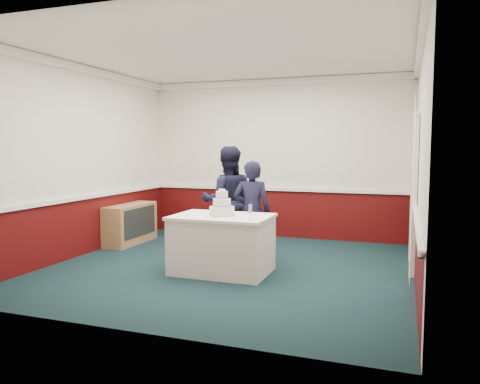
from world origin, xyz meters
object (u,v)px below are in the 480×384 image
(person_woman, at_px, (252,212))
(cake_knife, at_px, (214,217))
(sideboard, at_px, (130,224))
(cake_table, at_px, (222,244))
(champagne_flute, at_px, (250,210))
(person_man, at_px, (228,201))
(wedding_cake, at_px, (222,207))

(person_woman, bearing_deg, cake_knife, 64.76)
(sideboard, distance_m, cake_table, 2.62)
(cake_table, bearing_deg, cake_knife, -98.53)
(champagne_flute, bearing_deg, person_man, 122.21)
(cake_knife, bearing_deg, sideboard, 123.06)
(sideboard, bearing_deg, person_woman, -14.13)
(sideboard, bearing_deg, person_man, -9.19)
(cake_table, relative_size, cake_knife, 6.00)
(sideboard, bearing_deg, wedding_cake, -29.52)
(champagne_flute, distance_m, person_woman, 1.00)
(cake_knife, xyz_separation_m, champagne_flute, (0.53, -0.08, 0.14))
(sideboard, height_order, cake_knife, cake_knife)
(wedding_cake, distance_m, person_woman, 0.71)
(cake_table, height_order, wedding_cake, wedding_cake)
(sideboard, distance_m, champagne_flute, 3.24)
(wedding_cake, bearing_deg, person_man, 106.46)
(cake_table, distance_m, champagne_flute, 0.78)
(cake_table, relative_size, person_man, 0.76)
(wedding_cake, bearing_deg, cake_table, -90.00)
(champagne_flute, relative_size, person_man, 0.12)
(champagne_flute, bearing_deg, person_woman, 106.96)
(cake_table, height_order, person_woman, person_woman)
(sideboard, height_order, cake_table, cake_table)
(wedding_cake, bearing_deg, champagne_flute, -29.25)
(cake_knife, bearing_deg, wedding_cake, 58.06)
(sideboard, xyz_separation_m, wedding_cake, (2.28, -1.29, 0.55))
(cake_table, xyz_separation_m, person_man, (-0.29, 0.97, 0.46))
(cake_table, relative_size, champagne_flute, 6.44)
(person_man, bearing_deg, sideboard, -34.31)
(wedding_cake, bearing_deg, person_woman, 72.22)
(wedding_cake, bearing_deg, sideboard, 150.48)
(sideboard, xyz_separation_m, person_woman, (2.49, -0.63, 0.41))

